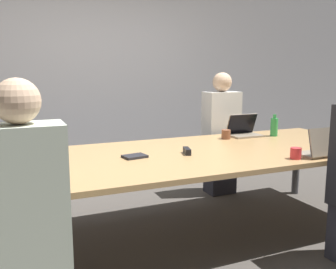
# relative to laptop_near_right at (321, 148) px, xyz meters

# --- Properties ---
(ground_plane) EXTENTS (24.00, 24.00, 0.00)m
(ground_plane) POSITION_rel_laptop_near_right_xyz_m (-1.27, 0.56, -0.82)
(ground_plane) COLOR #4C4742
(curtain_wall) EXTENTS (12.00, 0.06, 2.80)m
(curtain_wall) POSITION_rel_laptop_near_right_xyz_m (-1.27, 2.70, 0.58)
(curtain_wall) COLOR #ADADB2
(curtain_wall) RESTS_ON ground_plane
(conference_table) EXTENTS (4.40, 1.40, 0.75)m
(conference_table) POSITION_rel_laptop_near_right_xyz_m (-1.27, 0.56, -0.12)
(conference_table) COLOR tan
(conference_table) RESTS_ON ground_plane
(laptop_near_right) EXTENTS (0.33, 0.24, 0.24)m
(laptop_near_right) POSITION_rel_laptop_near_right_xyz_m (0.00, 0.00, 0.00)
(laptop_near_right) COLOR gray
(laptop_near_right) RESTS_ON conference_table
(cup_near_right) EXTENTS (0.09, 0.09, 0.09)m
(cup_near_right) POSITION_rel_laptop_near_right_xyz_m (-0.25, 0.02, -0.03)
(cup_near_right) COLOR red
(cup_near_right) RESTS_ON conference_table
(laptop_near_left) EXTENTS (0.32, 0.24, 0.24)m
(laptop_near_left) POSITION_rel_laptop_near_right_xyz_m (-2.33, 0.10, 0.00)
(laptop_near_left) COLOR gray
(laptop_near_left) RESTS_ON conference_table
(person_near_left) EXTENTS (0.40, 0.24, 1.41)m
(person_near_left) POSITION_rel_laptop_near_right_xyz_m (-2.29, -0.42, -0.13)
(person_near_left) COLOR #2D2D38
(person_near_left) RESTS_ON ground_plane
(bottle_near_left) EXTENTS (0.08, 0.08, 0.23)m
(bottle_near_left) POSITION_rel_laptop_near_right_xyz_m (-2.08, 0.29, 0.03)
(bottle_near_left) COLOR #ADD1E0
(bottle_near_left) RESTS_ON conference_table
(laptop_far_right) EXTENTS (0.34, 0.24, 0.24)m
(laptop_far_right) POSITION_rel_laptop_near_right_xyz_m (-0.03, 1.06, -0.00)
(laptop_far_right) COLOR gray
(laptop_far_right) RESTS_ON conference_table
(person_far_right) EXTENTS (0.40, 0.24, 1.42)m
(person_far_right) POSITION_rel_laptop_near_right_xyz_m (-0.05, 1.47, -0.13)
(person_far_right) COLOR #2D2D38
(person_far_right) RESTS_ON ground_plane
(cup_far_right) EXTENTS (0.09, 0.09, 0.09)m
(cup_far_right) POSITION_rel_laptop_near_right_xyz_m (-0.29, 0.98, -0.02)
(cup_far_right) COLOR brown
(cup_far_right) RESTS_ON conference_table
(bottle_far_right) EXTENTS (0.08, 0.08, 0.23)m
(bottle_far_right) POSITION_rel_laptop_near_right_xyz_m (0.27, 0.93, 0.03)
(bottle_far_right) COLOR green
(bottle_far_right) RESTS_ON conference_table
(stapler) EXTENTS (0.08, 0.16, 0.05)m
(stapler) POSITION_rel_laptop_near_right_xyz_m (-0.97, 0.52, -0.05)
(stapler) COLOR black
(stapler) RESTS_ON conference_table
(notebook) EXTENTS (0.20, 0.16, 0.02)m
(notebook) POSITION_rel_laptop_near_right_xyz_m (-1.41, 0.56, -0.06)
(notebook) COLOR #232328
(notebook) RESTS_ON conference_table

